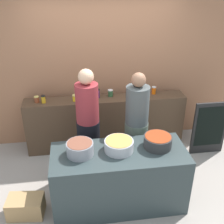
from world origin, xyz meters
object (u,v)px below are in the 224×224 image
cooking_pot_right (158,141)px  cook_with_tongs (88,130)px  preserve_jar_5 (98,93)px  cooking_pot_left (80,149)px  bread_crate (26,206)px  preserve_jar_7 (133,94)px  cooking_pot_center (119,145)px  preserve_jar_4 (90,95)px  preserve_jar_6 (110,93)px  preserve_jar_2 (75,98)px  preserve_jar_3 (82,98)px  cook_in_cap (136,132)px  chalkboard_sign (209,128)px  preserve_jar_0 (37,99)px  preserve_jar_8 (154,90)px  preserve_jar_1 (43,99)px

cooking_pot_right → cook_with_tongs: bearing=143.6°
preserve_jar_5 → cooking_pot_left: size_ratio=0.45×
bread_crate → preserve_jar_7: bearing=40.1°
cooking_pot_center → bread_crate: size_ratio=0.80×
preserve_jar_5 → cooking_pot_center: size_ratio=0.41×
preserve_jar_4 → preserve_jar_6: preserve_jar_6 is taller
preserve_jar_2 → cook_with_tongs: size_ratio=0.06×
cooking_pot_right → preserve_jar_4: bearing=118.1°
preserve_jar_3 → preserve_jar_5: size_ratio=0.77×
bread_crate → cook_in_cap: bearing=21.6°
preserve_jar_7 → cook_with_tongs: bearing=-139.3°
preserve_jar_3 → cook_in_cap: size_ratio=0.07×
cooking_pot_right → cook_in_cap: 0.56m
preserve_jar_5 → chalkboard_sign: (1.81, -0.52, -0.52)m
preserve_jar_0 → cooking_pot_left: preserve_jar_0 is taller
preserve_jar_2 → preserve_jar_3: preserve_jar_3 is taller
preserve_jar_5 → bread_crate: 2.04m
preserve_jar_2 → preserve_jar_7: preserve_jar_7 is taller
preserve_jar_8 → preserve_jar_6: bearing=179.7°
preserve_jar_1 → preserve_jar_8: preserve_jar_8 is taller
cooking_pot_right → cook_with_tongs: size_ratio=0.21×
preserve_jar_0 → preserve_jar_3: size_ratio=0.93×
preserve_jar_1 → preserve_jar_2: size_ratio=1.19×
preserve_jar_5 → bread_crate: (-1.09, -1.49, -0.87)m
preserve_jar_1 → preserve_jar_7: 1.46m
bread_crate → chalkboard_sign: (2.90, 0.97, 0.35)m
preserve_jar_4 → cooking_pot_left: bearing=-98.8°
preserve_jar_0 → preserve_jar_2: 0.61m
preserve_jar_2 → preserve_jar_5: size_ratio=0.71×
cooking_pot_left → cooking_pot_center: (0.48, 0.01, -0.01)m
preserve_jar_7 → preserve_jar_8: preserve_jar_8 is taller
cooking_pot_left → cooking_pot_right: (0.98, 0.02, -0.00)m
preserve_jar_1 → preserve_jar_4: bearing=7.8°
cooking_pot_left → cooking_pot_right: 0.98m
cooking_pot_left → bread_crate: size_ratio=0.73×
preserve_jar_7 → preserve_jar_1: bearing=179.7°
cook_in_cap → bread_crate: 1.79m
preserve_jar_3 → preserve_jar_2: bearing=161.8°
preserve_jar_0 → cooking_pot_right: 2.10m
cook_with_tongs → cooking_pot_right: bearing=-36.4°
preserve_jar_6 → cooking_pot_left: (-0.57, -1.44, -0.08)m
preserve_jar_2 → preserve_jar_3: 0.11m
preserve_jar_7 → bread_crate: preserve_jar_7 is taller
preserve_jar_6 → cooking_pot_center: 1.43m
cooking_pot_left → preserve_jar_6: bearing=68.4°
cooking_pot_left → cook_with_tongs: bearing=77.9°
chalkboard_sign → cooking_pot_right: bearing=-143.6°
preserve_jar_3 → cook_with_tongs: 0.69m
preserve_jar_1 → preserve_jar_8: bearing=3.1°
preserve_jar_3 → preserve_jar_4: preserve_jar_3 is taller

